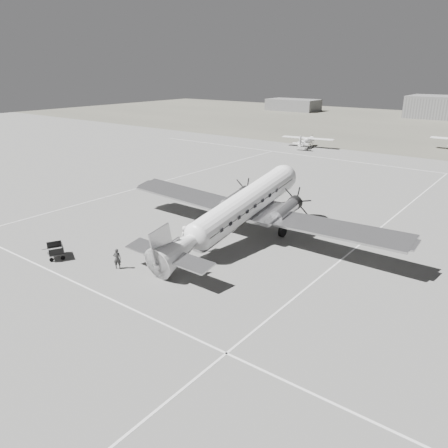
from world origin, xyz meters
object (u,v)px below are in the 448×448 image
(baggage_cart_near, at_px, (156,253))
(dc3_airliner, at_px, (238,212))
(passenger, at_px, (185,236))
(baggage_cart_far, at_px, (56,251))
(light_plane_left, at_px, (307,142))
(shed_secondary, at_px, (293,105))
(ground_crew, at_px, (117,259))
(ramp_agent, at_px, (160,248))

(baggage_cart_near, bearing_deg, dc3_airliner, 28.91)
(dc3_airliner, height_order, passenger, dc3_airliner)
(baggage_cart_far, bearing_deg, light_plane_left, 124.47)
(shed_secondary, distance_m, baggage_cart_far, 136.06)
(dc3_airliner, xyz_separation_m, baggage_cart_far, (-9.77, -11.94, -2.23))
(dc3_airliner, xyz_separation_m, baggage_cart_near, (-3.06, -7.14, -2.26))
(baggage_cart_far, bearing_deg, baggage_cart_near, 62.41)
(light_plane_left, bearing_deg, baggage_cart_near, -84.28)
(ground_crew, relative_size, ramp_agent, 0.90)
(shed_secondary, relative_size, ramp_agent, 9.89)
(shed_secondary, xyz_separation_m, ramp_agent, (55.07, -122.17, -1.09))
(passenger, bearing_deg, ground_crew, 177.87)
(dc3_airliner, relative_size, ground_crew, 17.83)
(baggage_cart_near, xyz_separation_m, ramp_agent, (0.21, 0.29, 0.38))
(baggage_cart_near, bearing_deg, ramp_agent, 15.65)
(dc3_airliner, distance_m, ground_crew, 11.20)
(light_plane_left, xyz_separation_m, ramp_agent, (14.92, -54.69, -0.15))
(light_plane_left, relative_size, baggage_cart_near, 5.51)
(dc3_airliner, bearing_deg, shed_secondary, 117.53)
(light_plane_left, xyz_separation_m, ground_crew, (13.67, -58.07, -0.24))
(shed_secondary, distance_m, ground_crew, 136.60)
(ground_crew, xyz_separation_m, ramp_agent, (1.25, 3.38, 0.09))
(dc3_airliner, xyz_separation_m, passenger, (-2.80, -3.83, -1.81))
(dc3_airliner, xyz_separation_m, ground_crew, (-4.10, -10.24, -1.96))
(passenger, bearing_deg, ramp_agent, -171.54)
(light_plane_left, distance_m, baggage_cart_far, 60.30)
(baggage_cart_far, xyz_separation_m, ramp_agent, (6.92, 5.08, 0.36))
(baggage_cart_far, relative_size, passenger, 1.01)
(ramp_agent, bearing_deg, baggage_cart_near, 156.25)
(dc3_airliner, distance_m, baggage_cart_far, 15.59)
(ramp_agent, bearing_deg, shed_secondary, 36.94)
(dc3_airliner, height_order, ramp_agent, dc3_airliner)
(ramp_agent, bearing_deg, ground_crew, 172.37)
(light_plane_left, height_order, passenger, light_plane_left)
(ground_crew, bearing_deg, shed_secondary, -105.36)
(ramp_agent, bearing_deg, light_plane_left, 27.93)
(ground_crew, distance_m, passenger, 6.53)
(baggage_cart_far, bearing_deg, passenger, 76.17)
(dc3_airliner, distance_m, ramp_agent, 7.66)
(baggage_cart_near, distance_m, baggage_cart_far, 8.25)
(light_plane_left, relative_size, baggage_cart_far, 5.26)
(light_plane_left, distance_m, ground_crew, 59.65)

